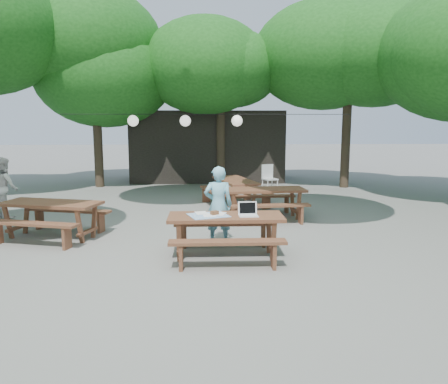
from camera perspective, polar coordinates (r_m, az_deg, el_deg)
name	(u,v)px	position (r m, az deg, el deg)	size (l,w,h in m)	color
ground	(183,253)	(8.03, -5.34, -7.97)	(80.00, 80.00, 0.00)	#60605B
pavilion	(207,146)	(18.19, -2.18, 6.07)	(6.00, 3.00, 2.80)	black
main_picnic_table	(226,236)	(7.69, 0.22, -5.70)	(2.00, 1.58, 0.75)	#50311C
picnic_table_nw	(52,219)	(9.60, -21.60, -3.36)	(2.25, 2.02, 0.75)	#50311C
picnic_table_ne	(264,203)	(10.77, 5.21, -1.46)	(2.05, 1.72, 0.75)	#50311C
picnic_table_far_e	(235,192)	(12.44, 1.45, 0.00)	(2.01, 2.24, 0.75)	#50311C
woman	(218,205)	(8.48, -0.75, -1.72)	(0.56, 0.36, 1.52)	#7CC8E2
second_person	(4,187)	(12.11, -26.77, 0.53)	(0.73, 0.57, 1.51)	silver
plastic_chair	(270,183)	(15.30, 5.98, 1.16)	(0.57, 0.57, 0.90)	silver
laptop	(248,212)	(7.57, 3.15, -2.65)	(0.34, 0.28, 0.24)	white
tabletop_clutter	(210,215)	(7.60, -1.89, -2.98)	(0.79, 0.73, 0.08)	#3C85CE
paper_lanterns	(186,121)	(13.68, -5.02, 9.27)	(9.00, 0.34, 0.38)	black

